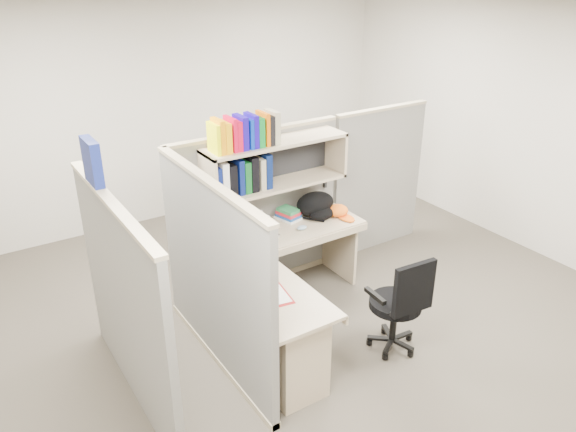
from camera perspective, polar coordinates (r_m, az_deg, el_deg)
ground at (r=5.23m, az=2.07°, el=-11.11°), size 6.00×6.00×0.00m
room_shell at (r=4.47m, az=2.39°, el=5.91°), size 6.00×6.00×6.00m
cubicle at (r=4.93m, az=-4.30°, el=-1.26°), size 3.79×1.84×1.95m
desk at (r=4.60m, az=-0.03°, el=-10.08°), size 1.74×1.75×0.73m
laptop at (r=5.09m, az=-2.76°, el=-1.21°), size 0.36×0.36×0.21m
backpack at (r=5.51m, az=3.11°, el=1.07°), size 0.48×0.42×0.24m
orange_cap at (r=5.57m, az=5.08°, el=0.57°), size 0.25×0.27×0.11m
snack_canister at (r=4.44m, az=-2.38°, el=-6.19°), size 0.11×0.11×0.11m
tissue_box at (r=4.09m, az=-3.12°, el=-8.54°), size 0.15×0.15×0.19m
mouse at (r=5.29m, az=1.43°, el=-1.18°), size 0.11×0.08×0.04m
paper_cup at (r=5.34m, az=-2.23°, el=-0.55°), size 0.09×0.09×0.10m
book_stack at (r=5.48m, az=0.02°, el=0.22°), size 0.22×0.26×0.11m
loose_paper at (r=4.32m, az=-1.82°, el=-7.94°), size 0.28×0.35×0.00m
task_chair at (r=4.85m, az=11.03°, el=-10.13°), size 0.49×0.46×0.92m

